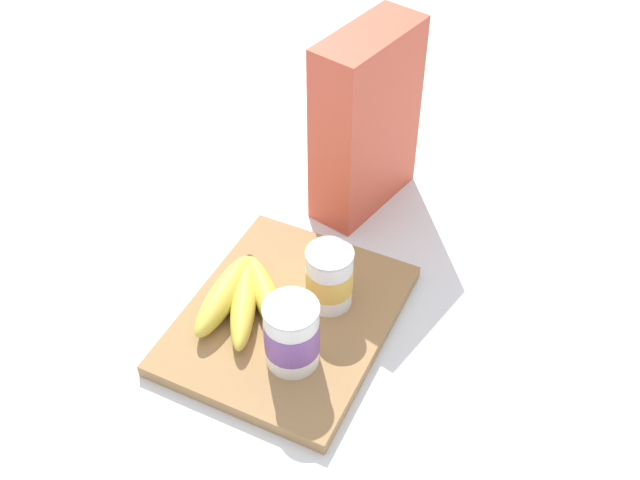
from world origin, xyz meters
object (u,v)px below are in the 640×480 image
Objects in this scene: yogurt_cup_back at (292,334)px; banana_bunch at (243,298)px; cereal_box at (366,122)px; yogurt_cup_front at (329,277)px; cutting_board at (288,319)px.

yogurt_cup_back is 0.58× the size of banana_bunch.
cereal_box reaches higher than yogurt_cup_front.
yogurt_cup_front is at bearing -154.83° from cereal_box.
cereal_box reaches higher than cutting_board.
yogurt_cup_back is at bearing 0.27° from yogurt_cup_front.
yogurt_cup_back is at bearing 32.50° from cutting_board.
cereal_box is at bearing -177.16° from cutting_board.
yogurt_cup_front is (-0.05, 0.04, 0.05)m from cutting_board.
cereal_box is 1.73× the size of banana_bunch.
yogurt_cup_back is at bearing 63.69° from banana_bunch.
banana_bunch reaches higher than cutting_board.
yogurt_cup_back is 0.11m from banana_bunch.
yogurt_cup_back is (0.35, 0.05, -0.08)m from cereal_box.
yogurt_cup_back reaches higher than banana_bunch.
cereal_box reaches higher than banana_bunch.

